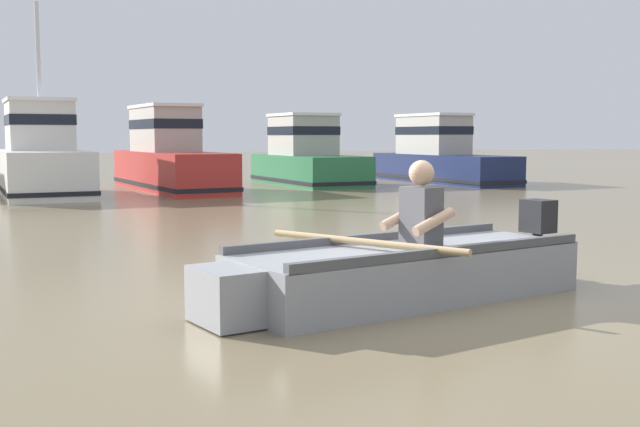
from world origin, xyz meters
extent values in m
plane|color=#7A6B4C|center=(0.00, 0.00, 0.00)|extent=(120.00, 120.00, 0.00)
cube|color=gray|center=(-0.04, -0.18, 0.22)|extent=(3.25, 1.66, 0.44)
cube|color=gray|center=(-1.74, -0.50, 0.22)|extent=(0.51, 0.67, 0.42)
cube|color=#4D4E51|center=(0.06, -0.68, 0.47)|extent=(3.00, 0.65, 0.08)
cube|color=#4D4E51|center=(-0.13, 0.33, 0.47)|extent=(3.00, 0.65, 0.08)
cube|color=#A0A2A8|center=(0.06, -0.16, 0.40)|extent=(0.47, 1.05, 0.06)
cylinder|color=black|center=(1.58, 0.14, 0.27)|extent=(0.12, 0.12, 0.54)
cube|color=black|center=(1.58, 0.14, 0.62)|extent=(0.29, 0.32, 0.32)
cube|color=#4C4C51|center=(0.11, -0.15, 0.70)|extent=(0.28, 0.38, 0.52)
sphere|color=tan|center=(0.11, -0.15, 1.08)|extent=(0.22, 0.22, 0.22)
cylinder|color=tan|center=(0.10, -0.37, 0.68)|extent=(0.43, 0.17, 0.23)
cylinder|color=tan|center=(0.02, 0.06, 0.68)|extent=(0.43, 0.17, 0.23)
cylinder|color=tan|center=(-0.41, -0.09, 0.50)|extent=(1.02, 1.78, 0.06)
cube|color=white|center=(-2.32, 13.19, 0.53)|extent=(2.04, 4.69, 1.06)
cube|color=black|center=(-2.32, 13.19, 0.19)|extent=(2.08, 4.73, 0.10)
cube|color=silver|center=(-2.34, 13.61, 1.63)|extent=(1.51, 2.00, 1.14)
cube|color=black|center=(-2.34, 13.61, 1.77)|extent=(1.54, 2.03, 0.24)
cube|color=white|center=(-2.34, 13.61, 2.24)|extent=(1.59, 2.10, 0.08)
cylinder|color=silver|center=(-2.32, 13.31, 2.77)|extent=(0.10, 0.10, 3.43)
cube|color=#B72D28|center=(0.85, 13.92, 0.50)|extent=(2.10, 5.97, 0.99)
cube|color=black|center=(0.85, 13.92, 0.17)|extent=(2.14, 6.01, 0.10)
cube|color=#B2ADA3|center=(0.80, 14.44, 1.56)|extent=(1.45, 2.56, 1.14)
cube|color=black|center=(0.80, 14.44, 1.71)|extent=(1.48, 2.59, 0.24)
cube|color=white|center=(0.80, 14.44, 2.17)|extent=(1.52, 2.68, 0.08)
cube|color=#287042|center=(4.99, 14.72, 0.42)|extent=(2.07, 4.63, 0.85)
cube|color=black|center=(4.99, 14.72, 0.15)|extent=(2.11, 4.67, 0.10)
cube|color=#B2ADA3|center=(4.97, 15.13, 1.41)|extent=(1.54, 1.98, 1.13)
cube|color=black|center=(4.97, 15.13, 1.55)|extent=(1.57, 2.01, 0.24)
cube|color=white|center=(4.97, 15.13, 2.01)|extent=(1.61, 2.08, 0.08)
cube|color=#19234C|center=(9.13, 14.20, 0.42)|extent=(1.80, 5.88, 0.84)
cube|color=black|center=(9.13, 14.20, 0.15)|extent=(1.84, 5.92, 0.10)
cube|color=#B2ADA3|center=(9.11, 14.72, 1.42)|extent=(1.31, 2.49, 1.16)
cube|color=black|center=(9.11, 14.72, 1.56)|extent=(1.34, 2.52, 0.24)
cube|color=white|center=(9.11, 14.72, 2.04)|extent=(1.37, 2.62, 0.08)
camera|label=1|loc=(-3.25, -5.94, 1.40)|focal=43.30mm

